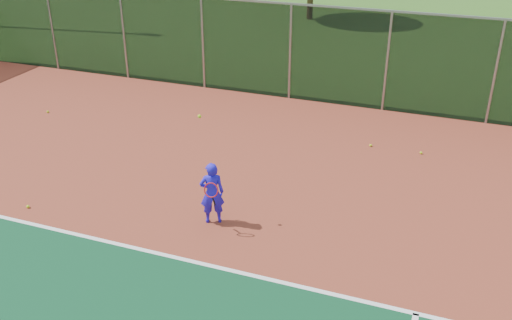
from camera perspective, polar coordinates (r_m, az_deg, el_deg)
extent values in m
cube|color=white|center=(10.03, 15.71, -14.57)|extent=(22.00, 0.10, 0.00)
cube|color=black|center=(17.53, 12.97, 9.49)|extent=(30.00, 0.04, 3.00)
cube|color=gray|center=(17.17, 13.49, 14.27)|extent=(30.00, 0.06, 0.06)
imported|color=#2317DB|center=(11.62, -4.42, -3.30)|extent=(0.59, 0.51, 1.35)
cylinder|color=black|center=(11.38, -4.25, -4.10)|extent=(0.03, 0.15, 0.27)
torus|color=#A51414|center=(11.15, -4.51, -3.02)|extent=(0.30, 0.13, 0.29)
sphere|color=#BAE01A|center=(11.10, -5.68, 4.38)|extent=(0.07, 0.07, 0.07)
sphere|color=#BAE01A|center=(15.33, 16.18, 0.70)|extent=(0.07, 0.07, 0.07)
sphere|color=#BAE01A|center=(18.46, -20.11, 4.56)|extent=(0.07, 0.07, 0.07)
sphere|color=#BAE01A|center=(15.43, 11.40, 1.45)|extent=(0.07, 0.07, 0.07)
sphere|color=#BAE01A|center=(13.32, -21.85, -4.34)|extent=(0.07, 0.07, 0.07)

